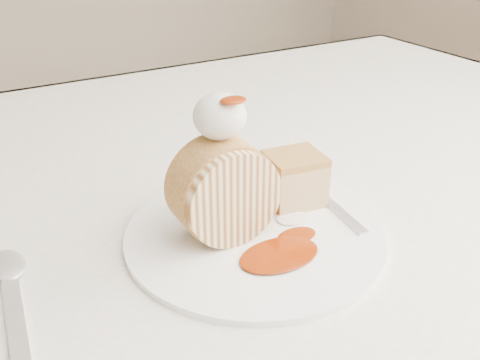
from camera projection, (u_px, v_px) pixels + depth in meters
table at (200, 248)px, 0.64m from camera, size 1.40×0.90×0.75m
plate at (255, 234)px, 0.50m from camera, size 0.28×0.28×0.01m
roulade_slice at (224, 191)px, 0.47m from camera, size 0.09×0.05×0.09m
cake_chunk at (294, 182)px, 0.54m from camera, size 0.06×0.06×0.04m
whipped_cream at (220, 116)px, 0.46m from camera, size 0.05×0.05×0.04m
caramel_drizzle at (233, 94)px, 0.44m from camera, size 0.02×0.02×0.01m
caramel_pool at (279, 255)px, 0.46m from camera, size 0.08×0.06×0.00m
fork at (335, 207)px, 0.53m from camera, size 0.04×0.14×0.00m
spoon at (18, 338)px, 0.38m from camera, size 0.04×0.18×0.00m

